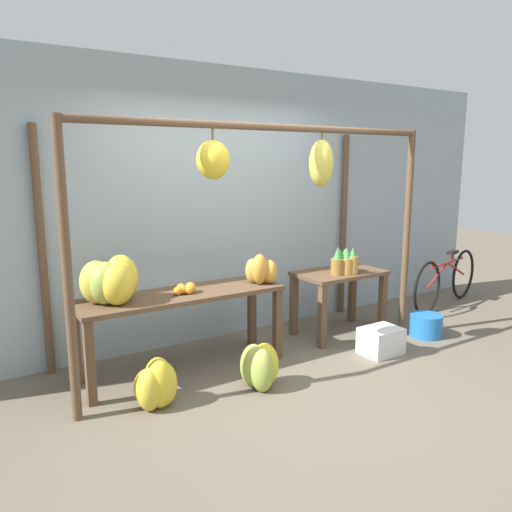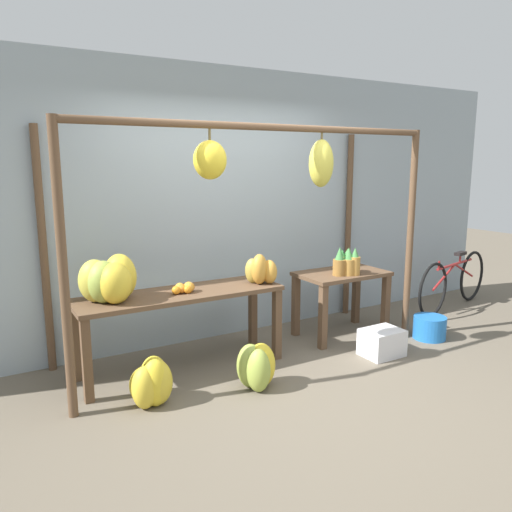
{
  "view_description": "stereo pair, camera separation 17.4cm",
  "coord_description": "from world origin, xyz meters",
  "px_view_note": "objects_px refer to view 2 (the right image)",
  "views": [
    {
      "loc": [
        -2.41,
        -3.02,
        1.85
      ],
      "look_at": [
        0.08,
        0.91,
        0.97
      ],
      "focal_mm": 35.0,
      "sensor_mm": 36.0,
      "label": 1
    },
    {
      "loc": [
        -2.26,
        -3.11,
        1.85
      ],
      "look_at": [
        0.08,
        0.91,
        0.97
      ],
      "focal_mm": 35.0,
      "sensor_mm": 36.0,
      "label": 2
    }
  ],
  "objects_px": {
    "orange_pile": "(184,288)",
    "banana_pile_ground_left": "(152,383)",
    "parked_bicycle": "(454,281)",
    "papaya_pile": "(261,270)",
    "fruit_crate_white": "(382,343)",
    "banana_pile_on_table": "(109,281)",
    "blue_bucket": "(430,327)",
    "pineapple_cluster": "(346,263)",
    "banana_pile_ground_right": "(257,367)"
  },
  "relations": [
    {
      "from": "orange_pile",
      "to": "papaya_pile",
      "type": "xyz_separation_m",
      "value": [
        0.75,
        -0.05,
        0.09
      ]
    },
    {
      "from": "banana_pile_ground_left",
      "to": "blue_bucket",
      "type": "xyz_separation_m",
      "value": [
        3.03,
        -0.06,
        -0.06
      ]
    },
    {
      "from": "orange_pile",
      "to": "fruit_crate_white",
      "type": "height_order",
      "value": "orange_pile"
    },
    {
      "from": "parked_bicycle",
      "to": "orange_pile",
      "type": "bearing_deg",
      "value": -178.77
    },
    {
      "from": "banana_pile_on_table",
      "to": "orange_pile",
      "type": "relative_size",
      "value": 2.45
    },
    {
      "from": "parked_bicycle",
      "to": "papaya_pile",
      "type": "bearing_deg",
      "value": -177.48
    },
    {
      "from": "papaya_pile",
      "to": "parked_bicycle",
      "type": "bearing_deg",
      "value": 2.52
    },
    {
      "from": "pineapple_cluster",
      "to": "banana_pile_ground_right",
      "type": "height_order",
      "value": "pineapple_cluster"
    },
    {
      "from": "banana_pile_on_table",
      "to": "banana_pile_ground_left",
      "type": "xyz_separation_m",
      "value": [
        0.15,
        -0.53,
        -0.72
      ]
    },
    {
      "from": "orange_pile",
      "to": "papaya_pile",
      "type": "relative_size",
      "value": 0.77
    },
    {
      "from": "banana_pile_on_table",
      "to": "pineapple_cluster",
      "type": "height_order",
      "value": "banana_pile_on_table"
    },
    {
      "from": "fruit_crate_white",
      "to": "parked_bicycle",
      "type": "distance_m",
      "value": 2.06
    },
    {
      "from": "orange_pile",
      "to": "blue_bucket",
      "type": "relative_size",
      "value": 0.66
    },
    {
      "from": "orange_pile",
      "to": "banana_pile_ground_left",
      "type": "distance_m",
      "value": 0.9
    },
    {
      "from": "pineapple_cluster",
      "to": "fruit_crate_white",
      "type": "bearing_deg",
      "value": -90.23
    },
    {
      "from": "banana_pile_on_table",
      "to": "papaya_pile",
      "type": "distance_m",
      "value": 1.39
    },
    {
      "from": "banana_pile_ground_left",
      "to": "fruit_crate_white",
      "type": "height_order",
      "value": "banana_pile_ground_left"
    },
    {
      "from": "fruit_crate_white",
      "to": "papaya_pile",
      "type": "height_order",
      "value": "papaya_pile"
    },
    {
      "from": "papaya_pile",
      "to": "pineapple_cluster",
      "type": "bearing_deg",
      "value": -1.19
    },
    {
      "from": "banana_pile_on_table",
      "to": "pineapple_cluster",
      "type": "distance_m",
      "value": 2.41
    },
    {
      "from": "fruit_crate_white",
      "to": "blue_bucket",
      "type": "distance_m",
      "value": 0.78
    },
    {
      "from": "pineapple_cluster",
      "to": "banana_pile_on_table",
      "type": "bearing_deg",
      "value": 177.17
    },
    {
      "from": "banana_pile_ground_right",
      "to": "blue_bucket",
      "type": "bearing_deg",
      "value": 2.56
    },
    {
      "from": "banana_pile_ground_right",
      "to": "orange_pile",
      "type": "bearing_deg",
      "value": 119.81
    },
    {
      "from": "banana_pile_ground_left",
      "to": "parked_bicycle",
      "type": "relative_size",
      "value": 0.23
    },
    {
      "from": "orange_pile",
      "to": "fruit_crate_white",
      "type": "xyz_separation_m",
      "value": [
        1.77,
        -0.64,
        -0.63
      ]
    },
    {
      "from": "banana_pile_ground_left",
      "to": "papaya_pile",
      "type": "bearing_deg",
      "value": 19.3
    },
    {
      "from": "blue_bucket",
      "to": "parked_bicycle",
      "type": "relative_size",
      "value": 0.2
    },
    {
      "from": "orange_pile",
      "to": "blue_bucket",
      "type": "distance_m",
      "value": 2.69
    },
    {
      "from": "orange_pile",
      "to": "banana_pile_ground_right",
      "type": "height_order",
      "value": "orange_pile"
    },
    {
      "from": "pineapple_cluster",
      "to": "papaya_pile",
      "type": "xyz_separation_m",
      "value": [
        -1.02,
        0.02,
        0.03
      ]
    },
    {
      "from": "orange_pile",
      "to": "parked_bicycle",
      "type": "bearing_deg",
      "value": 1.23
    },
    {
      "from": "banana_pile_ground_right",
      "to": "papaya_pile",
      "type": "relative_size",
      "value": 1.41
    },
    {
      "from": "blue_bucket",
      "to": "papaya_pile",
      "type": "distance_m",
      "value": 2.0
    },
    {
      "from": "pineapple_cluster",
      "to": "papaya_pile",
      "type": "relative_size",
      "value": 1.02
    },
    {
      "from": "banana_pile_ground_right",
      "to": "parked_bicycle",
      "type": "distance_m",
      "value": 3.41
    },
    {
      "from": "banana_pile_ground_left",
      "to": "fruit_crate_white",
      "type": "relative_size",
      "value": 1.03
    },
    {
      "from": "banana_pile_ground_right",
      "to": "fruit_crate_white",
      "type": "distance_m",
      "value": 1.41
    },
    {
      "from": "orange_pile",
      "to": "pineapple_cluster",
      "type": "height_order",
      "value": "pineapple_cluster"
    },
    {
      "from": "fruit_crate_white",
      "to": "parked_bicycle",
      "type": "bearing_deg",
      "value": 20.42
    },
    {
      "from": "pineapple_cluster",
      "to": "parked_bicycle",
      "type": "xyz_separation_m",
      "value": [
        1.92,
        0.15,
        -0.46
      ]
    },
    {
      "from": "banana_pile_on_table",
      "to": "papaya_pile",
      "type": "relative_size",
      "value": 1.88
    },
    {
      "from": "pineapple_cluster",
      "to": "blue_bucket",
      "type": "distance_m",
      "value": 1.14
    },
    {
      "from": "banana_pile_ground_left",
      "to": "banana_pile_ground_right",
      "type": "relative_size",
      "value": 0.96
    },
    {
      "from": "papaya_pile",
      "to": "banana_pile_ground_left",
      "type": "bearing_deg",
      "value": -160.7
    },
    {
      "from": "banana_pile_on_table",
      "to": "blue_bucket",
      "type": "xyz_separation_m",
      "value": [
        3.18,
        -0.59,
        -0.78
      ]
    },
    {
      "from": "orange_pile",
      "to": "banana_pile_ground_left",
      "type": "bearing_deg",
      "value": -134.81
    },
    {
      "from": "banana_pile_on_table",
      "to": "orange_pile",
      "type": "xyz_separation_m",
      "value": [
        0.63,
        -0.05,
        -0.13
      ]
    },
    {
      "from": "banana_pile_on_table",
      "to": "blue_bucket",
      "type": "distance_m",
      "value": 3.33
    },
    {
      "from": "pineapple_cluster",
      "to": "orange_pile",
      "type": "bearing_deg",
      "value": 177.71
    }
  ]
}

